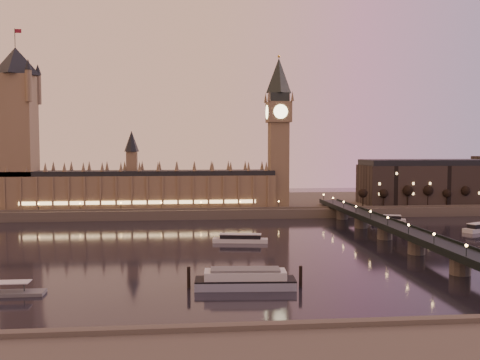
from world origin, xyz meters
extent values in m
plane|color=black|center=(0.00, 0.00, 0.00)|extent=(700.00, 700.00, 0.00)
cube|color=#423D35|center=(30.00, 165.00, 3.00)|extent=(560.00, 130.00, 6.00)
cube|color=brown|center=(-40.00, 121.00, 17.00)|extent=(180.00, 26.00, 22.00)
cube|color=black|center=(-40.00, 121.00, 29.60)|extent=(180.00, 22.00, 3.20)
cube|color=#FFCC7F|center=(-40.00, 107.50, 11.00)|extent=(153.00, 0.25, 2.20)
cube|color=brown|center=(-120.00, 121.00, 50.00)|extent=(22.00, 22.00, 88.00)
cone|color=black|center=(-120.00, 121.00, 103.00)|extent=(31.68, 31.68, 18.00)
cylinder|color=black|center=(-120.00, 121.00, 118.00)|extent=(0.44, 0.44, 12.00)
cube|color=maroon|center=(-117.80, 121.00, 122.50)|extent=(4.00, 0.15, 2.50)
cube|color=brown|center=(54.00, 121.00, 35.00)|extent=(13.00, 13.00, 58.00)
cube|color=brown|center=(54.00, 121.00, 71.00)|extent=(16.00, 16.00, 14.00)
cylinder|color=#FFEAA5|center=(54.00, 112.82, 71.00)|extent=(9.60, 0.35, 9.60)
cylinder|color=#FFEAA5|center=(45.82, 121.00, 71.00)|extent=(0.35, 9.60, 9.60)
cube|color=black|center=(54.00, 121.00, 81.00)|extent=(13.00, 13.00, 6.00)
cone|color=black|center=(54.00, 121.00, 96.00)|extent=(17.68, 17.68, 24.00)
sphere|color=gold|center=(54.00, 121.00, 109.00)|extent=(2.00, 2.00, 2.00)
cube|color=black|center=(92.00, 0.00, 8.00)|extent=(13.00, 260.00, 2.00)
cube|color=black|center=(85.70, 0.00, 9.50)|extent=(0.60, 260.00, 1.00)
cube|color=black|center=(98.30, 0.00, 9.50)|extent=(0.60, 260.00, 1.00)
cube|color=black|center=(172.00, 127.00, 20.00)|extent=(110.00, 36.00, 28.00)
cube|color=black|center=(172.00, 127.00, 36.00)|extent=(108.00, 34.00, 4.00)
cylinder|color=black|center=(111.29, 109.00, 10.76)|extent=(0.70, 0.70, 9.52)
sphere|color=black|center=(111.29, 109.00, 15.73)|extent=(6.34, 6.34, 6.34)
cylinder|color=black|center=(125.87, 109.00, 10.76)|extent=(0.70, 0.70, 9.52)
sphere|color=black|center=(125.87, 109.00, 15.73)|extent=(6.34, 6.34, 6.34)
cylinder|color=black|center=(140.45, 109.00, 10.76)|extent=(0.70, 0.70, 9.52)
sphere|color=black|center=(140.45, 109.00, 15.73)|extent=(6.34, 6.34, 6.34)
cylinder|color=black|center=(155.03, 109.00, 10.76)|extent=(0.70, 0.70, 9.52)
sphere|color=black|center=(155.03, 109.00, 15.73)|extent=(6.34, 6.34, 6.34)
cylinder|color=black|center=(169.61, 109.00, 10.76)|extent=(0.70, 0.70, 9.52)
sphere|color=black|center=(169.61, 109.00, 15.73)|extent=(6.34, 6.34, 6.34)
cylinder|color=black|center=(184.19, 109.00, 10.76)|extent=(0.70, 0.70, 9.52)
sphere|color=black|center=(184.19, 109.00, 15.73)|extent=(6.34, 6.34, 6.34)
cube|color=silver|center=(17.16, 16.90, 1.00)|extent=(27.78, 10.15, 1.99)
cube|color=black|center=(17.16, 16.90, 2.99)|extent=(20.63, 7.97, 1.99)
cube|color=silver|center=(17.16, 16.90, 4.17)|extent=(21.21, 8.29, 0.36)
cube|color=silver|center=(115.67, 79.60, 1.01)|extent=(24.70, 12.40, 2.03)
cube|color=black|center=(115.67, 79.60, 3.04)|extent=(18.41, 9.63, 2.03)
cube|color=silver|center=(115.67, 79.60, 4.24)|extent=(18.94, 10.00, 0.37)
cube|color=#7F8AA2|center=(10.34, -68.18, 1.37)|extent=(34.21, 11.64, 2.74)
cube|color=black|center=(10.34, -68.18, 3.00)|extent=(34.21, 11.64, 0.53)
cube|color=silver|center=(10.34, -68.18, 4.63)|extent=(27.84, 10.18, 2.74)
cube|color=#595B5E|center=(10.34, -68.18, 6.37)|extent=(23.58, 8.86, 0.74)
cylinder|color=black|center=(-8.56, -65.94, 3.58)|extent=(1.16, 1.16, 7.15)
cylinder|color=black|center=(29.24, -68.41, 3.58)|extent=(1.16, 1.16, 7.15)
camera|label=1|loc=(-8.78, -244.07, 47.75)|focal=40.00mm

